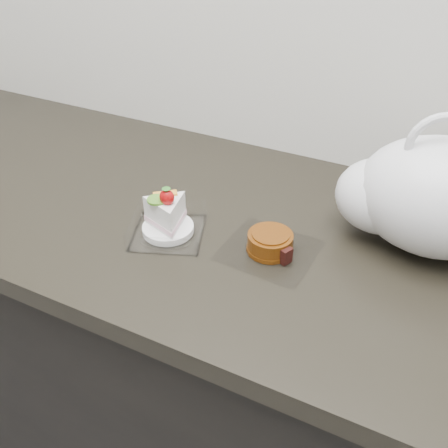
{
  "coord_description": "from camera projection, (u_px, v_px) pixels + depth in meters",
  "views": [
    {
      "loc": [
        0.3,
        0.98,
        1.45
      ],
      "look_at": [
        -0.01,
        1.62,
        0.94
      ],
      "focal_mm": 40.0,
      "sensor_mm": 36.0,
      "label": 1
    }
  ],
  "objects": [
    {
      "name": "mooncake_wrap",
      "position": [
        270.0,
        244.0,
        0.87
      ],
      "size": [
        0.17,
        0.16,
        0.04
      ],
      "rotation": [
        0.0,
        0.0,
        0.12
      ],
      "color": "white",
      "rests_on": "counter"
    },
    {
      "name": "plastic_bag",
      "position": [
        426.0,
        196.0,
        0.84
      ],
      "size": [
        0.34,
        0.26,
        0.25
      ],
      "rotation": [
        0.0,
        0.0,
        0.22
      ],
      "color": "white",
      "rests_on": "counter"
    },
    {
      "name": "counter",
      "position": [
        242.0,
        376.0,
        1.2
      ],
      "size": [
        2.04,
        0.64,
        0.9
      ],
      "color": "black",
      "rests_on": "ground"
    },
    {
      "name": "cake_tray",
      "position": [
        168.0,
        221.0,
        0.9
      ],
      "size": [
        0.17,
        0.17,
        0.1
      ],
      "rotation": [
        0.0,
        0.0,
        0.37
      ],
      "color": "white",
      "rests_on": "counter"
    }
  ]
}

